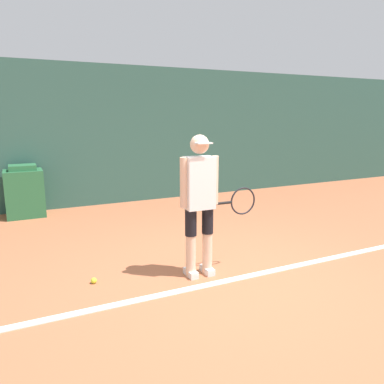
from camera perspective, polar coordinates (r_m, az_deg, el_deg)
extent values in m
plane|color=#B76642|center=(4.61, 5.34, -12.95)|extent=(24.00, 24.00, 0.00)
cube|color=#2D564C|center=(8.39, -10.61, 8.47)|extent=(24.00, 0.10, 2.97)
cube|color=white|center=(4.55, 5.83, -13.21)|extent=(21.60, 0.10, 0.01)
cylinder|color=beige|center=(4.55, -0.18, -9.72)|extent=(0.12, 0.12, 0.52)
cylinder|color=black|center=(4.41, -0.18, -4.67)|extent=(0.14, 0.14, 0.32)
cube|color=white|center=(4.63, -0.18, -12.23)|extent=(0.10, 0.24, 0.08)
cylinder|color=beige|center=(4.63, 2.34, -9.31)|extent=(0.12, 0.12, 0.52)
cylinder|color=black|center=(4.50, 2.39, -4.35)|extent=(0.14, 0.14, 0.32)
cube|color=white|center=(4.71, 2.32, -11.78)|extent=(0.10, 0.24, 0.08)
cube|color=white|center=(4.35, 1.14, 1.39)|extent=(0.35, 0.21, 0.61)
sphere|color=beige|center=(4.29, 1.16, 7.28)|extent=(0.22, 0.22, 0.22)
cube|color=white|center=(4.20, 1.75, 7.46)|extent=(0.18, 0.13, 0.02)
cylinder|color=beige|center=(4.27, -1.26, 1.44)|extent=(0.09, 0.09, 0.58)
cylinder|color=beige|center=(4.43, 3.45, 1.80)|extent=(0.09, 0.09, 0.58)
cylinder|color=black|center=(4.54, 4.73, -1.70)|extent=(0.24, 0.04, 0.03)
torus|color=black|center=(4.68, 7.77, -1.36)|extent=(0.35, 0.03, 0.35)
sphere|color=#D1E533|center=(4.59, -14.74, -12.92)|extent=(0.07, 0.07, 0.07)
cube|color=#28663D|center=(7.84, -24.14, -0.19)|extent=(0.69, 0.57, 0.90)
cube|color=#28663D|center=(7.76, -24.44, 3.42)|extent=(0.48, 0.40, 0.10)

